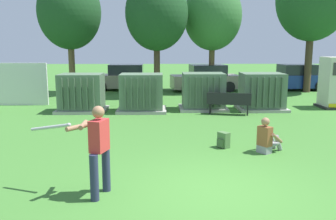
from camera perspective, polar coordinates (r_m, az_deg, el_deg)
The scene contains 15 objects.
ground_plane at distance 7.39m, azimuth 7.71°, elevation -12.52°, with size 96.00×96.00×0.00m, color #3D752D.
transformer_west at distance 16.04m, azimuth -13.39°, elevation 2.58°, with size 2.10×1.70×1.62m.
transformer_mid_west at distance 15.66m, azimuth -4.15°, elevation 2.65°, with size 2.10×1.70×1.62m.
transformer_mid_east at distance 16.12m, azimuth 5.53°, elevation 2.85°, with size 2.10×1.70×1.62m.
transformer_east at distance 16.51m, azimuth 14.49°, elevation 2.74°, with size 2.10×1.70×1.62m.
park_bench at distance 15.09m, azimuth 9.52°, elevation 1.28°, with size 1.84×0.78×0.92m.
batter at distance 6.96m, azimuth -11.13°, elevation -5.55°, with size 1.59×0.80×1.74m.
seated_spectator at distance 10.07m, azimuth 15.29°, elevation -4.34°, with size 0.78×0.69×0.96m.
backpack at distance 10.30m, azimuth 8.68°, elevation -4.71°, with size 0.37×0.38×0.44m.
tree_left at distance 21.88m, azimuth -15.21°, elevation 14.59°, with size 3.54×3.54×6.77m.
tree_center_left at distance 20.62m, azimuth -1.79°, elevation 14.88°, with size 3.45×3.45×6.59m.
tree_center_right at distance 22.45m, azimuth 7.01°, elevation 14.42°, with size 3.45×3.45×6.58m.
parked_car_leftmost at distance 23.21m, azimuth -6.84°, elevation 4.98°, with size 4.21×1.95×1.62m.
parked_car_left_of_center at distance 22.78m, azimuth 5.96°, elevation 4.90°, with size 4.38×2.32×1.62m.
parked_car_right_of_center at distance 24.40m, azimuth 19.28°, elevation 4.74°, with size 4.30×2.13×1.62m.
Camera 1 is at (-1.10, -6.73, 2.85)m, focal length 38.86 mm.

